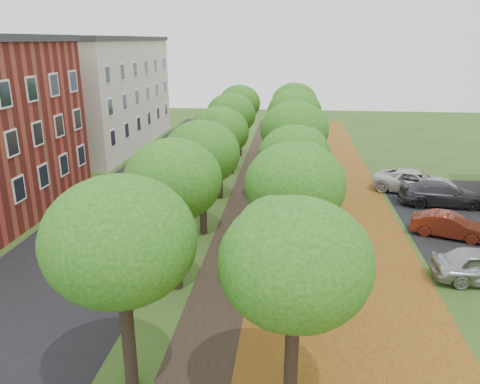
# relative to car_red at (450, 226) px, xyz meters

# --- Properties ---
(street_asphalt) EXTENTS (8.00, 70.00, 0.01)m
(street_asphalt) POSITION_rel_car_red_xyz_m (-18.50, 2.08, -0.64)
(street_asphalt) COLOR black
(street_asphalt) RESTS_ON ground
(footpath) EXTENTS (3.20, 70.00, 0.01)m
(footpath) POSITION_rel_car_red_xyz_m (-11.00, 2.08, -0.64)
(footpath) COLOR black
(footpath) RESTS_ON ground
(leaf_verge) EXTENTS (7.50, 70.00, 0.01)m
(leaf_verge) POSITION_rel_car_red_xyz_m (-6.00, 2.08, -0.64)
(leaf_verge) COLOR olive
(leaf_verge) RESTS_ON ground
(parking_lot) EXTENTS (9.00, 16.00, 0.01)m
(parking_lot) POSITION_rel_car_red_xyz_m (2.50, 3.08, -0.64)
(parking_lot) COLOR black
(parking_lot) RESTS_ON ground
(tree_row_west) EXTENTS (4.08, 34.08, 6.36)m
(tree_row_west) POSITION_rel_car_red_xyz_m (-13.20, 2.08, 3.95)
(tree_row_west) COLOR black
(tree_row_west) RESTS_ON ground
(tree_row_east) EXTENTS (4.08, 34.08, 6.36)m
(tree_row_east) POSITION_rel_car_red_xyz_m (-8.40, 2.08, 3.95)
(tree_row_east) COLOR black
(tree_row_east) RESTS_ON ground
(building_cream) EXTENTS (10.30, 20.30, 10.40)m
(building_cream) POSITION_rel_car_red_xyz_m (-28.00, 20.08, 4.56)
(building_cream) COLOR beige
(building_cream) RESTS_ON ground
(car_red) EXTENTS (4.15, 2.67, 1.29)m
(car_red) POSITION_rel_car_red_xyz_m (0.00, 0.00, 0.00)
(car_red) COLOR maroon
(car_red) RESTS_ON ground
(car_grey) EXTENTS (5.24, 2.22, 1.51)m
(car_grey) POSITION_rel_car_red_xyz_m (1.06, 5.21, 0.11)
(car_grey) COLOR #2E2E32
(car_grey) RESTS_ON ground
(car_white) EXTENTS (6.07, 4.51, 1.53)m
(car_white) POSITION_rel_car_red_xyz_m (0.00, 7.69, 0.12)
(car_white) COLOR silver
(car_white) RESTS_ON ground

